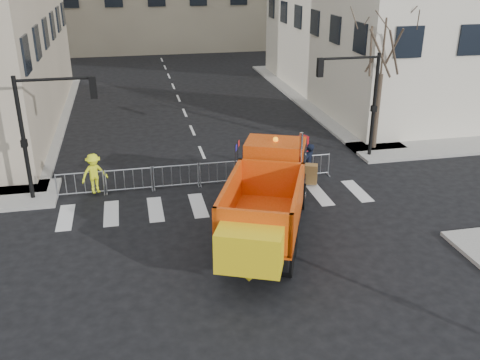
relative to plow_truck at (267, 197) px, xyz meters
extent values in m
plane|color=black|center=(-1.01, -2.16, -1.68)|extent=(120.00, 120.00, 0.00)
cube|color=gray|center=(-1.01, 6.34, -1.60)|extent=(64.00, 5.00, 0.15)
cylinder|color=black|center=(-9.01, 5.34, 1.02)|extent=(0.18, 0.18, 5.40)
cylinder|color=black|center=(7.49, 7.34, 1.02)|extent=(0.18, 0.18, 5.40)
cube|color=black|center=(0.09, 0.21, -0.73)|extent=(4.87, 7.47, 0.45)
cylinder|color=black|center=(0.12, 2.99, -1.13)|extent=(0.74, 1.14, 1.09)
cylinder|color=black|center=(2.04, 2.18, -1.13)|extent=(0.74, 1.14, 1.09)
cylinder|color=black|center=(-1.37, -0.58, -1.13)|extent=(0.74, 1.14, 1.09)
cylinder|color=black|center=(0.55, -1.38, -1.13)|extent=(0.74, 1.14, 1.09)
cylinder|color=black|center=(-1.87, -1.77, -1.13)|extent=(0.74, 1.14, 1.09)
cylinder|color=black|center=(0.05, -2.57, -1.13)|extent=(0.74, 1.14, 1.09)
cube|color=#CC430B|center=(1.31, 3.14, -0.04)|extent=(2.54, 2.27, 0.99)
cube|color=#CC430B|center=(0.82, 1.95, 0.56)|extent=(2.72, 2.35, 1.79)
cylinder|color=silver|center=(1.49, 0.86, 0.90)|extent=(0.14, 0.14, 2.38)
cube|color=#CC430B|center=(-0.45, -1.07, 0.31)|extent=(3.98, 4.99, 1.64)
cube|color=yellow|center=(-1.49, -3.54, 0.01)|extent=(2.21, 1.68, 1.29)
cube|color=brown|center=(1.97, 4.69, -1.03)|extent=(3.15, 1.76, 1.11)
imported|color=black|center=(3.19, 4.67, -0.71)|extent=(0.83, 0.81, 1.92)
imported|color=black|center=(1.55, 4.84, -0.71)|extent=(1.13, 1.00, 1.94)
imported|color=black|center=(1.61, 4.84, -0.75)|extent=(1.00, 1.15, 1.86)
imported|color=#E8F21C|center=(-6.35, 5.29, -0.63)|extent=(1.32, 1.07, 1.79)
cube|color=red|center=(3.93, 7.71, -0.98)|extent=(0.56, 0.53, 1.10)
camera|label=1|loc=(-4.64, -16.99, 8.12)|focal=40.00mm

